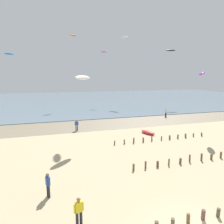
# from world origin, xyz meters

# --- Properties ---
(wet_sand_strip) EXTENTS (120.00, 8.18, 0.01)m
(wet_sand_strip) POSITION_xyz_m (0.00, 25.69, 0.00)
(wet_sand_strip) COLOR #84755B
(wet_sand_strip) RESTS_ON ground
(sea) EXTENTS (160.00, 70.00, 0.10)m
(sea) POSITION_xyz_m (0.00, 64.78, 0.05)
(sea) COLOR slate
(sea) RESTS_ON ground
(groyne_near) EXTENTS (10.18, 0.35, 0.66)m
(groyne_near) POSITION_xyz_m (2.76, 1.14, 0.28)
(groyne_near) COLOR brown
(groyne_near) RESTS_ON ground
(groyne_mid) EXTENTS (19.20, 0.37, 0.78)m
(groyne_mid) POSITION_xyz_m (9.52, 8.00, 0.31)
(groyne_mid) COLOR brown
(groyne_mid) RESTS_ON ground
(groyne_far) EXTENTS (12.74, 0.35, 0.67)m
(groyne_far) POSITION_xyz_m (7.08, 14.86, 0.28)
(groyne_far) COLOR brown
(groyne_far) RESTS_ON ground
(person_nearest_camera) EXTENTS (0.54, 0.33, 1.71)m
(person_nearest_camera) POSITION_xyz_m (15.63, 28.15, 0.92)
(person_nearest_camera) COLOR #383842
(person_nearest_camera) RESTS_ON ground
(person_mid_beach) EXTENTS (0.32, 0.54, 1.71)m
(person_mid_beach) POSITION_xyz_m (-7.06, 6.04, 0.92)
(person_mid_beach) COLOR #232328
(person_mid_beach) RESTS_ON ground
(person_by_waterline) EXTENTS (0.56, 0.28, 1.71)m
(person_by_waterline) POSITION_xyz_m (-3.01, 22.73, 0.92)
(person_by_waterline) COLOR #4C4C56
(person_by_waterline) RESTS_ON ground
(person_left_flank) EXTENTS (0.56, 0.29, 1.71)m
(person_left_flank) POSITION_xyz_m (-5.44, 2.67, 0.92)
(person_left_flank) COLOR #232328
(person_left_flank) RESTS_ON ground
(grounded_kite) EXTENTS (1.68, 2.56, 0.48)m
(grounded_kite) POSITION_xyz_m (6.47, 17.93, 0.24)
(grounded_kite) COLOR red
(grounded_kite) RESTS_ON ground
(kite_aloft_0) EXTENTS (2.65, 2.67, 0.71)m
(kite_aloft_0) POSITION_xyz_m (-2.81, 17.04, 7.97)
(kite_aloft_0) COLOR white
(kite_aloft_3) EXTENTS (2.02, 1.87, 0.44)m
(kite_aloft_3) POSITION_xyz_m (9.00, 51.35, 15.15)
(kite_aloft_3) COLOR #E54C99
(kite_aloft_4) EXTENTS (2.10, 2.44, 0.68)m
(kite_aloft_4) POSITION_xyz_m (13.43, 16.09, 8.49)
(kite_aloft_4) COLOR purple
(kite_aloft_7) EXTENTS (2.87, 1.41, 0.58)m
(kite_aloft_7) POSITION_xyz_m (25.47, 42.80, 15.15)
(kite_aloft_7) COLOR black
(kite_aloft_8) EXTENTS (2.29, 2.13, 0.55)m
(kite_aloft_8) POSITION_xyz_m (0.08, 50.76, 19.09)
(kite_aloft_8) COLOR orange
(kite_aloft_9) EXTENTS (2.50, 1.61, 0.59)m
(kite_aloft_9) POSITION_xyz_m (-15.99, 50.57, 13.72)
(kite_aloft_9) COLOR #2384D1
(kite_aloft_10) EXTENTS (2.28, 3.14, 0.52)m
(kite_aloft_10) POSITION_xyz_m (14.78, 50.43, 19.34)
(kite_aloft_10) COLOR white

